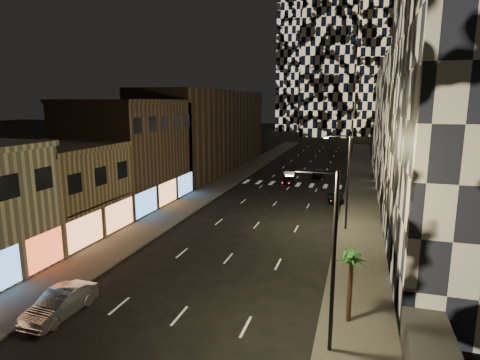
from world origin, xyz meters
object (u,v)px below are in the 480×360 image
Objects in this scene: streetlight_near at (329,250)px; car_dark_rightlane at (336,198)px; streetlight_far at (346,175)px; car_dark_midlane at (288,180)px; car_silver_parked at (60,303)px; palm_tree at (351,263)px; car_dark_oncoming at (319,173)px.

streetlight_near reaches higher than car_dark_rightlane.
streetlight_far reaches higher than car_dark_midlane.
streetlight_far is 26.14m from car_silver_parked.
palm_tree reaches higher than car_dark_rightlane.
car_dark_midlane is at bearing 114.07° from streetlight_far.
streetlight_near is at bearing -93.32° from car_dark_rightlane.
palm_tree reaches higher than car_dark_midlane.
car_dark_oncoming is 44.49m from palm_tree.
car_silver_parked is at bearing -176.25° from streetlight_near.
streetlight_near and streetlight_far have the same top height.
car_dark_rightlane is at bearing -51.54° from car_dark_midlane.
streetlight_near is at bearing -78.85° from car_dark_midlane.
car_dark_midlane is (-8.85, 39.82, -4.72)m from streetlight_near.
car_silver_parked is 41.25m from car_dark_midlane.
car_dark_oncoming is (9.92, 47.98, -0.14)m from car_silver_parked.
palm_tree is (2.39, -27.81, 3.03)m from car_dark_rightlane.
streetlight_near is 31.23m from car_dark_rightlane.
palm_tree is at bearing -76.33° from car_dark_midlane.
car_dark_oncoming is at bearing 96.07° from streetlight_near.
streetlight_far reaches higher than car_dark_oncoming.
car_dark_oncoming reaches higher than car_dark_midlane.
streetlight_near reaches higher than car_dark_midlane.
car_dark_rightlane is 0.96× the size of palm_tree.
streetlight_near is 2.16× the size of palm_tree.
palm_tree is (9.89, -36.80, 2.95)m from car_dark_midlane.
car_dark_midlane is at bearing 82.77° from car_silver_parked.
car_dark_rightlane is at bearing 92.52° from streetlight_near.
car_dark_oncoming is at bearing 100.48° from streetlight_far.
streetlight_near reaches higher than car_dark_oncoming.
car_dark_rightlane is (7.50, -8.99, -0.08)m from car_dark_midlane.
streetlight_far is 11.92m from car_dark_rightlane.
car_dark_rightlane is (3.64, -16.17, -0.09)m from car_dark_oncoming.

